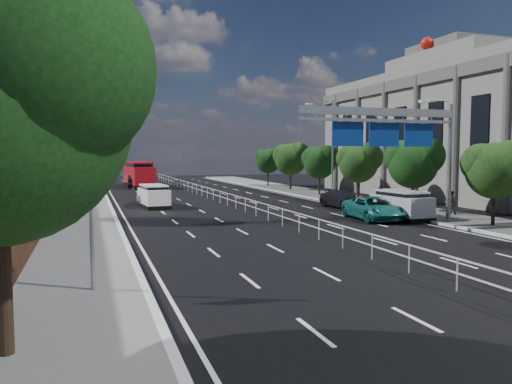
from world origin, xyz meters
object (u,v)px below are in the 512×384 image
near_car_silver (149,194)px  parked_car_teal (373,208)px  overhead_gantry (396,129)px  near_car_dark (135,181)px  red_bus (139,174)px  pedestrian_b (451,203)px  white_minivan (154,196)px  silver_minivan (401,205)px  parked_car_dark (342,199)px  pedestrian_a (448,202)px  toilet_sign (74,196)px

near_car_silver → parked_car_teal: size_ratio=0.91×
overhead_gantry → near_car_dark: (-11.83, 37.91, -4.84)m
red_bus → pedestrian_b: red_bus is taller
overhead_gantry → parked_car_teal: bearing=97.0°
white_minivan → red_bus: (1.19, 24.95, 0.78)m
silver_minivan → overhead_gantry: bearing=-136.3°
white_minivan → parked_car_dark: size_ratio=0.93×
red_bus → near_car_silver: 22.09m
red_bus → pedestrian_a: red_bus is taller
red_bus → near_car_dark: (-0.50, -0.72, -0.88)m
white_minivan → near_car_dark: size_ratio=0.91×
toilet_sign → white_minivan: toilet_sign is taller
toilet_sign → near_car_dark: size_ratio=0.93×
toilet_sign → near_car_dark: bearing=83.0°
pedestrian_a → overhead_gantry: bearing=-7.1°
overhead_gantry → pedestrian_b: (5.46, 1.65, -4.68)m
toilet_sign → red_bus: size_ratio=0.40×
overhead_gantry → pedestrian_a: size_ratio=6.58×
silver_minivan → parked_car_dark: (-0.24, 7.35, -0.24)m
white_minivan → parked_car_teal: (12.28, -11.74, -0.15)m
near_car_dark → parked_car_dark: size_ratio=1.03×
pedestrian_b → toilet_sign: bearing=37.8°
near_car_silver → white_minivan: bearing=94.5°
toilet_sign → silver_minivan: size_ratio=0.97×
white_minivan → parked_car_dark: (13.84, -4.74, -0.21)m
parked_car_teal → near_car_silver: bearing=135.0°
white_minivan → pedestrian_a: size_ratio=2.73×
parked_car_dark → pedestrian_a: pedestrian_a is taller
overhead_gantry → white_minivan: 19.14m
red_bus → pedestrian_a: size_ratio=6.90×
toilet_sign → silver_minivan: toilet_sign is taller
near_car_dark → pedestrian_b: pedestrian_b is taller
near_car_dark → silver_minivan: size_ratio=1.04×
overhead_gantry → pedestrian_b: 7.38m
toilet_sign → parked_car_dark: (19.01, 19.00, -2.28)m
toilet_sign → overhead_gantry: overhead_gantry is taller
parked_car_teal → pedestrian_b: 5.71m
parked_car_teal → pedestrian_a: 6.01m
overhead_gantry → red_bus: size_ratio=0.95×
near_car_silver → parked_car_teal: bearing=133.3°
toilet_sign → pedestrian_a: (23.45, 12.31, -2.03)m
red_bus → near_car_silver: bearing=-96.6°
red_bus → parked_car_dark: (12.65, -29.69, -0.99)m
pedestrian_b → near_car_silver: bearing=-28.6°
red_bus → near_car_silver: size_ratio=2.27×
silver_minivan → pedestrian_b: size_ratio=2.85×
pedestrian_b → overhead_gantry: bearing=27.9°
red_bus → pedestrian_b: (16.79, -36.98, -0.73)m
silver_minivan → pedestrian_b: 3.90m
red_bus → silver_minivan: red_bus is taller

